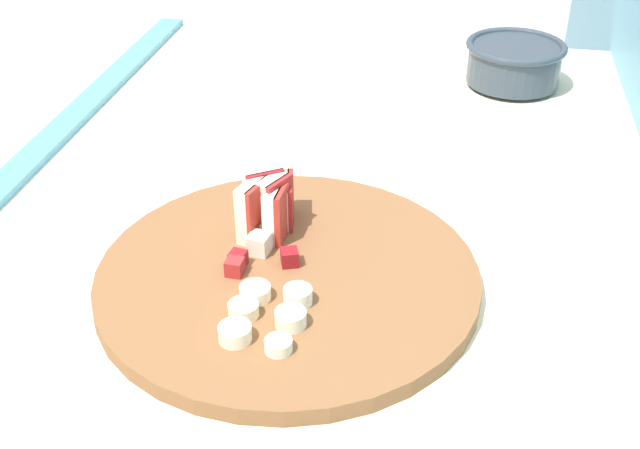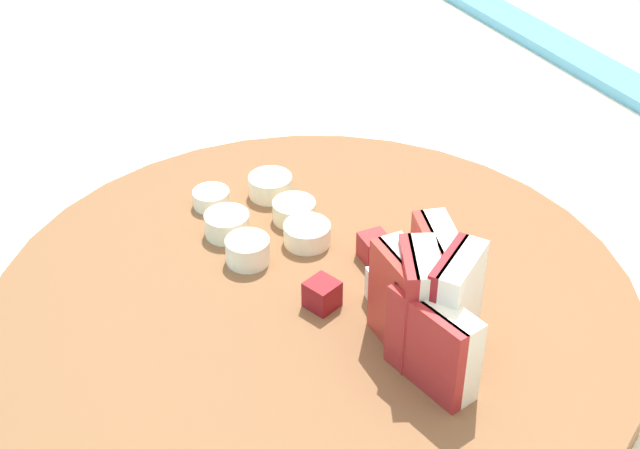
# 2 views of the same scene
# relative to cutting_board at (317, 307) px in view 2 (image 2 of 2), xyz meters

# --- Properties ---
(cutting_board) EXTENTS (0.36, 0.36, 0.02)m
(cutting_board) POSITION_rel_cutting_board_xyz_m (0.00, 0.00, 0.00)
(cutting_board) COLOR brown
(cutting_board) RESTS_ON tiled_countertop
(apple_wedge_fan) EXTENTS (0.08, 0.05, 0.06)m
(apple_wedge_fan) POSITION_rel_cutting_board_xyz_m (-0.06, -0.03, 0.04)
(apple_wedge_fan) COLOR maroon
(apple_wedge_fan) RESTS_ON cutting_board
(apple_dice_pile) EXTENTS (0.09, 0.06, 0.02)m
(apple_dice_pile) POSITION_rel_cutting_board_xyz_m (-0.02, -0.03, 0.02)
(apple_dice_pile) COLOR #A32323
(apple_dice_pile) RESTS_ON cutting_board
(banana_slice_rows) EXTENTS (0.09, 0.07, 0.02)m
(banana_slice_rows) POSITION_rel_cutting_board_xyz_m (0.07, -0.00, 0.02)
(banana_slice_rows) COLOR #F4EAC6
(banana_slice_rows) RESTS_ON cutting_board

